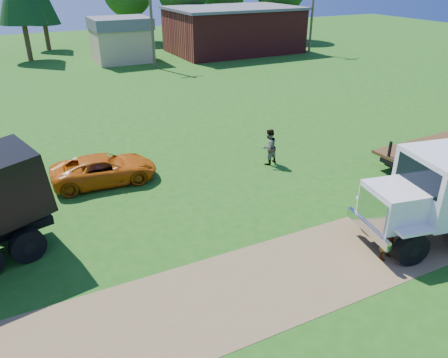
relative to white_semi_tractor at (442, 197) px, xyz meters
name	(u,v)px	position (x,y,z in m)	size (l,w,h in m)	color
ground	(312,267)	(-5.36, 0.59, -1.79)	(140.00, 140.00, 0.00)	#1D5312
dirt_track	(312,267)	(-5.36, 0.59, -1.78)	(120.00, 4.20, 0.01)	brown
white_semi_tractor	(442,197)	(0.00, 0.00, 0.00)	(8.87, 4.34, 5.23)	black
orange_pickup	(104,169)	(-10.30, 10.69, -1.09)	(2.31, 5.00, 1.39)	#BF5409
flatbed_trailer	(433,148)	(6.09, 5.21, -1.02)	(7.09, 2.35, 1.80)	#3D2813
spectator_a	(389,235)	(-2.67, -0.17, -0.79)	(0.73, 0.48, 2.00)	#999999
spectator_b	(269,147)	(-1.96, 8.97, -0.81)	(0.94, 0.74, 1.94)	#999999
brick_building	(233,30)	(12.64, 40.59, 0.87)	(15.40, 10.40, 5.30)	maroon
tan_shed	(121,39)	(-1.36, 40.59, 0.64)	(6.20, 5.40, 4.70)	tan
utility_poles	(152,21)	(0.64, 35.59, 2.93)	(42.20, 0.28, 9.00)	#483D29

